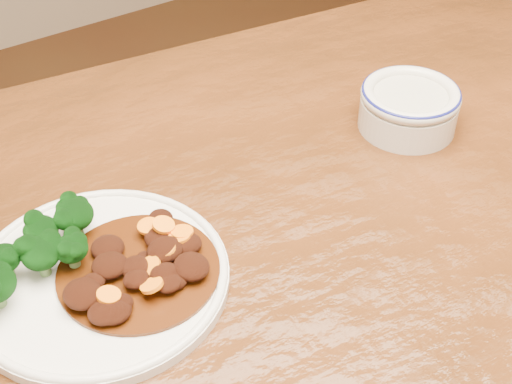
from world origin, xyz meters
TOP-DOWN VIEW (x-y plane):
  - dining_table at (0.00, 0.00)m, footprint 1.60×1.08m
  - dinner_plate at (-0.24, 0.08)m, footprint 0.25×0.25m
  - broccoli_florets at (-0.28, 0.12)m, footprint 0.14×0.09m
  - mince_stew at (-0.21, 0.06)m, footprint 0.16×0.16m
  - dip_bowl at (0.19, 0.11)m, footprint 0.12×0.12m

SIDE VIEW (x-z plane):
  - dining_table at x=0.00m, z-range 0.30..1.05m
  - dinner_plate at x=-0.24m, z-range 0.75..0.77m
  - mince_stew at x=-0.21m, z-range 0.76..0.78m
  - dip_bowl at x=0.19m, z-range 0.75..0.81m
  - broccoli_florets at x=-0.28m, z-range 0.77..0.81m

